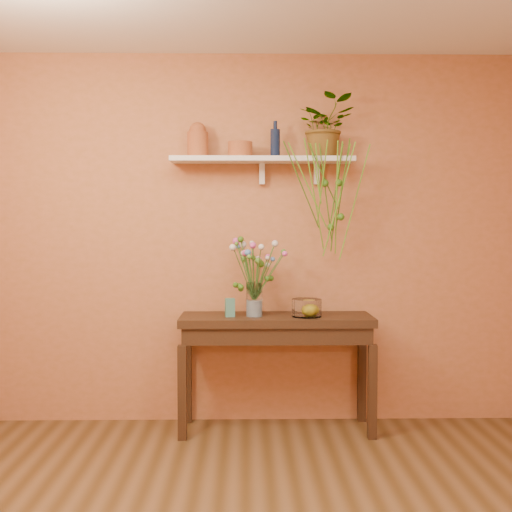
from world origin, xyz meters
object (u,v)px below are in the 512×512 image
object	(u,v)px
glass_bowl	(307,308)
glass_vase	(254,302)
sideboard	(276,332)
terracotta_jug	(198,141)
spider_plant	(325,127)
blue_bottle	(275,143)
bouquet	(254,259)

from	to	relation	value
glass_bowl	glass_vase	bearing A→B (deg)	176.36
sideboard	terracotta_jug	distance (m)	1.47
spider_plant	glass_bowl	size ratio (longest dim) A/B	2.12
blue_bottle	bouquet	bearing A→B (deg)	-140.03
sideboard	spider_plant	xyz separation A→B (m)	(0.35, 0.13, 1.46)
blue_bottle	spider_plant	bearing A→B (deg)	4.69
sideboard	terracotta_jug	size ratio (longest dim) A/B	5.44
terracotta_jug	blue_bottle	distance (m)	0.55
terracotta_jug	spider_plant	distance (m)	0.92
glass_bowl	blue_bottle	bearing A→B (deg)	144.20
sideboard	blue_bottle	size ratio (longest dim) A/B	5.30
spider_plant	bouquet	distance (m)	1.08
terracotta_jug	bouquet	xyz separation A→B (m)	(0.40, -0.14, -0.84)
terracotta_jug	blue_bottle	xyz separation A→B (m)	(0.55, -0.02, -0.01)
spider_plant	glass_vase	world-z (taller)	spider_plant
sideboard	bouquet	distance (m)	0.54
terracotta_jug	spider_plant	world-z (taller)	spider_plant
blue_bottle	glass_vase	xyz separation A→B (m)	(-0.15, -0.13, -1.12)
glass_vase	blue_bottle	bearing A→B (deg)	40.96
bouquet	glass_vase	bearing A→B (deg)	-86.03
glass_vase	bouquet	bearing A→B (deg)	93.97
blue_bottle	glass_bowl	bearing A→B (deg)	-35.80
sideboard	glass_bowl	world-z (taller)	glass_bowl
terracotta_jug	bouquet	distance (m)	0.94
blue_bottle	spider_plant	distance (m)	0.38
terracotta_jug	glass_vase	bearing A→B (deg)	-20.05
sideboard	bouquet	world-z (taller)	bouquet
terracotta_jug	bouquet	size ratio (longest dim) A/B	0.53
spider_plant	sideboard	bearing A→B (deg)	-160.01
glass_bowl	bouquet	bearing A→B (deg)	175.70
bouquet	glass_bowl	size ratio (longest dim) A/B	2.29
blue_bottle	glass_vase	bearing A→B (deg)	-139.04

